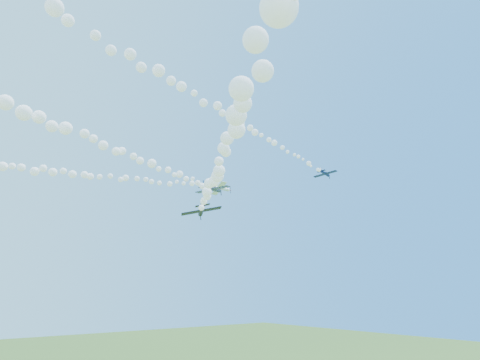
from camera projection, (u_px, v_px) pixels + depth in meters
plane_white at (219, 188)px, 114.33m from camera, size 7.59×7.97×2.95m
smoke_trail_white at (87, 175)px, 100.16m from camera, size 64.24×18.46×3.19m
plane_navy at (325, 174)px, 109.63m from camera, size 6.32×6.66×1.98m
smoke_trail_navy at (232, 118)px, 73.94m from camera, size 81.40×27.20×2.54m
plane_grey at (213, 189)px, 89.36m from camera, size 7.71×8.18×2.15m
smoke_trail_grey at (60, 127)px, 54.55m from camera, size 69.62×32.99×3.47m
plane_black at (201, 210)px, 79.21m from camera, size 7.70×7.26×2.95m
smoke_trail_black at (229, 138)px, 41.17m from camera, size 38.29×65.99×3.09m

